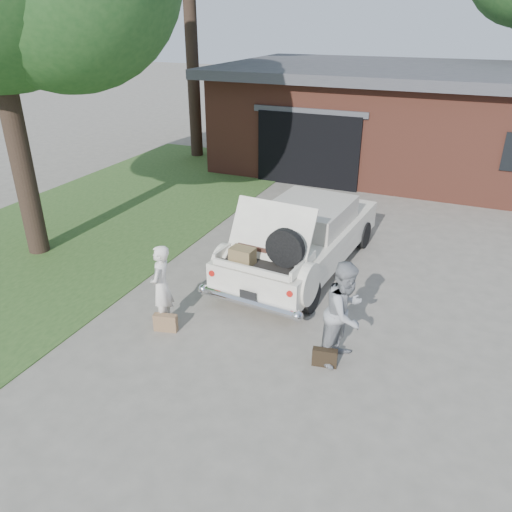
% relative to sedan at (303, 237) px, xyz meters
% --- Properties ---
extents(ground, '(90.00, 90.00, 0.00)m').
position_rel_sedan_xyz_m(ground, '(-0.18, -2.57, -0.69)').
color(ground, gray).
rests_on(ground, ground).
extents(grass_strip, '(6.00, 16.00, 0.02)m').
position_rel_sedan_xyz_m(grass_strip, '(-5.68, 0.43, -0.68)').
color(grass_strip, '#2D4C1E').
rests_on(grass_strip, ground).
extents(house, '(12.80, 7.80, 3.30)m').
position_rel_sedan_xyz_m(house, '(0.80, 8.90, 0.98)').
color(house, brown).
rests_on(house, ground).
extents(sedan, '(2.19, 4.84, 1.84)m').
position_rel_sedan_xyz_m(sedan, '(0.00, 0.00, 0.00)').
color(sedan, white).
rests_on(sedan, ground).
extents(woman_left, '(0.46, 0.60, 1.45)m').
position_rel_sedan_xyz_m(woman_left, '(-1.49, -2.93, 0.03)').
color(woman_left, silver).
rests_on(woman_left, ground).
extents(woman_right, '(0.83, 0.95, 1.65)m').
position_rel_sedan_xyz_m(woman_right, '(1.57, -2.69, 0.13)').
color(woman_right, gray).
rests_on(woman_right, ground).
extents(suitcase_left, '(0.41, 0.22, 0.30)m').
position_rel_sedan_xyz_m(suitcase_left, '(-1.33, -3.13, -0.54)').
color(suitcase_left, '#8D6948').
rests_on(suitcase_left, ground).
extents(suitcase_right, '(0.39, 0.18, 0.29)m').
position_rel_sedan_xyz_m(suitcase_right, '(1.38, -2.96, -0.55)').
color(suitcase_right, black).
rests_on(suitcase_right, ground).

